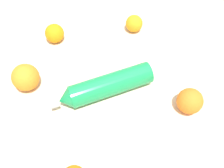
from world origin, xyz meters
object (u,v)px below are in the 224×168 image
orange_1 (134,24)px  orange_5 (190,101)px  orange_2 (26,77)px  orange_3 (55,33)px  water_bottle (105,86)px

orange_1 → orange_5: orange_5 is taller
orange_2 → orange_5: bearing=147.5°
orange_2 → orange_5: (-0.41, 0.26, -0.00)m
orange_3 → orange_2: bearing=50.9°
orange_3 → orange_1: bearing=168.1°
orange_2 → orange_1: bearing=-165.9°
water_bottle → orange_5: size_ratio=4.22×
orange_3 → orange_5: bearing=123.2°
orange_1 → orange_2: 0.42m
orange_2 → orange_3: orange_2 is taller
water_bottle → orange_1: bearing=-131.7°
water_bottle → orange_1: water_bottle is taller
orange_2 → orange_3: (-0.13, -0.16, -0.01)m
orange_1 → orange_2: (0.41, 0.10, 0.01)m
orange_2 → water_bottle: bearing=150.7°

